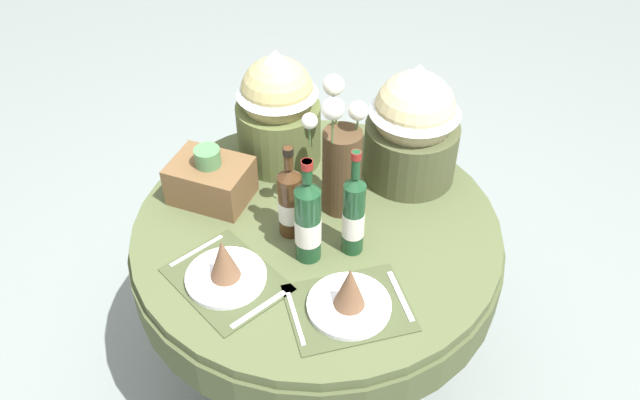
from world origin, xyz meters
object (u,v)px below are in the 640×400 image
object	(u,v)px
wine_bottle_centre	(354,215)
gift_tub_back_left	(278,104)
gift_tub_back_right	(414,120)
wine_bottle_left	(290,201)
woven_basket_side_left	(211,179)
dining_table	(317,252)
place_setting_left	(225,269)
flower_vase	(341,159)
place_setting_right	(349,297)
wine_bottle_right	(308,221)

from	to	relation	value
wine_bottle_centre	gift_tub_back_left	bearing A→B (deg)	139.02
gift_tub_back_left	gift_tub_back_right	world-z (taller)	gift_tub_back_right
wine_bottle_left	gift_tub_back_left	world-z (taller)	gift_tub_back_left
gift_tub_back_right	woven_basket_side_left	world-z (taller)	gift_tub_back_right
dining_table	place_setting_left	xyz separation A→B (m)	(-0.16, -0.32, 0.18)
flower_vase	wine_bottle_centre	size ratio (longest dim) A/B	1.20
place_setting_left	place_setting_right	bearing A→B (deg)	4.72
dining_table	wine_bottle_right	distance (m)	0.31
wine_bottle_right	woven_basket_side_left	distance (m)	0.43
wine_bottle_left	woven_basket_side_left	xyz separation A→B (m)	(-0.31, 0.06, -0.05)
woven_basket_side_left	dining_table	bearing A→B (deg)	-0.54
place_setting_left	gift_tub_back_left	bearing A→B (deg)	98.57
dining_table	wine_bottle_centre	size ratio (longest dim) A/B	3.22
dining_table	place_setting_left	bearing A→B (deg)	-116.83
flower_vase	gift_tub_back_left	size ratio (longest dim) A/B	1.04
gift_tub_back_right	gift_tub_back_left	bearing A→B (deg)	-170.49
flower_vase	wine_bottle_centre	world-z (taller)	flower_vase
gift_tub_back_left	woven_basket_side_left	xyz separation A→B (m)	(-0.12, -0.28, -0.15)
place_setting_right	gift_tub_back_right	xyz separation A→B (m)	(-0.01, 0.64, 0.18)
place_setting_left	place_setting_right	world-z (taller)	same
gift_tub_back_left	wine_bottle_centre	bearing A→B (deg)	-40.98
wine_bottle_centre	wine_bottle_left	bearing A→B (deg)	179.15
wine_bottle_right	gift_tub_back_left	size ratio (longest dim) A/B	0.84
dining_table	place_setting_left	size ratio (longest dim) A/B	2.87
dining_table	wine_bottle_right	bearing A→B (deg)	-78.90
place_setting_left	wine_bottle_right	xyz separation A→B (m)	(0.19, 0.18, 0.10)
dining_table	gift_tub_back_left	size ratio (longest dim) A/B	2.79
wine_bottle_right	woven_basket_side_left	bearing A→B (deg)	160.66
wine_bottle_right	woven_basket_side_left	world-z (taller)	wine_bottle_right
dining_table	gift_tub_back_right	xyz separation A→B (m)	(0.20, 0.36, 0.36)
dining_table	place_setting_right	distance (m)	0.40
wine_bottle_centre	place_setting_left	bearing A→B (deg)	-139.79
place_setting_left	wine_bottle_centre	xyz separation A→B (m)	(0.30, 0.26, 0.10)
wine_bottle_right	gift_tub_back_right	xyz separation A→B (m)	(0.18, 0.49, 0.08)
dining_table	wine_bottle_centre	xyz separation A→B (m)	(0.14, -0.06, 0.27)
place_setting_right	gift_tub_back_left	bearing A→B (deg)	129.16
wine_bottle_left	gift_tub_back_right	distance (m)	0.50
dining_table	gift_tub_back_left	world-z (taller)	gift_tub_back_left
place_setting_left	wine_bottle_left	bearing A→B (deg)	69.49
gift_tub_back_left	dining_table	bearing A→B (deg)	-48.05
wine_bottle_centre	woven_basket_side_left	xyz separation A→B (m)	(-0.52, 0.07, -0.07)
place_setting_left	woven_basket_side_left	distance (m)	0.39
place_setting_right	wine_bottle_right	distance (m)	0.26
place_setting_left	gift_tub_back_left	distance (m)	0.63
woven_basket_side_left	wine_bottle_left	bearing A→B (deg)	-11.36
dining_table	wine_bottle_right	world-z (taller)	wine_bottle_right
place_setting_left	flower_vase	distance (m)	0.50
gift_tub_back_left	wine_bottle_left	bearing A→B (deg)	-61.07
gift_tub_back_left	gift_tub_back_right	xyz separation A→B (m)	(0.46, 0.08, -0.00)
wine_bottle_right	wine_bottle_left	bearing A→B (deg)	139.14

